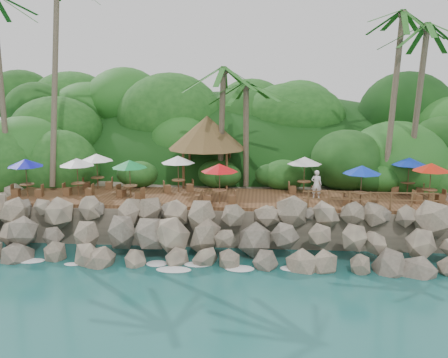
{
  "coord_description": "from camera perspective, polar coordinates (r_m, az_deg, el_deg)",
  "views": [
    {
      "loc": [
        2.32,
        -23.29,
        9.2
      ],
      "look_at": [
        0.0,
        6.0,
        3.4
      ],
      "focal_mm": 40.34,
      "sensor_mm": 36.0,
      "label": 1
    }
  ],
  "objects": [
    {
      "name": "palms",
      "position": [
        32.45,
        -0.54,
        17.09
      ],
      "size": [
        32.52,
        6.55,
        15.12
      ],
      "color": "brown",
      "rests_on": "ground"
    },
    {
      "name": "dining_clusters",
      "position": [
        29.83,
        -0.38,
        1.52
      ],
      "size": [
        25.72,
        5.32,
        2.29
      ],
      "color": "brown",
      "rests_on": "terrace"
    },
    {
      "name": "palapa",
      "position": [
        33.32,
        -1.91,
        5.29
      ],
      "size": [
        5.19,
        5.19,
        4.6
      ],
      "color": "brown",
      "rests_on": "ground"
    },
    {
      "name": "seawall",
      "position": [
        26.64,
        -0.68,
        -6.42
      ],
      "size": [
        29.0,
        4.0,
        2.3
      ],
      "primitive_type": null,
      "color": "gray",
      "rests_on": "ground"
    },
    {
      "name": "ground",
      "position": [
        25.15,
        -1.1,
        -10.3
      ],
      "size": [
        140.0,
        140.0,
        0.0
      ],
      "primitive_type": "plane",
      "color": "#19514F",
      "rests_on": "ground"
    },
    {
      "name": "terrace",
      "position": [
        30.2,
        0.0,
        -2.23
      ],
      "size": [
        26.0,
        5.0,
        0.2
      ],
      "primitive_type": "cube",
      "color": "brown",
      "rests_on": "land_base"
    },
    {
      "name": "railing",
      "position": [
        28.26,
        16.22,
        -2.15
      ],
      "size": [
        7.2,
        0.1,
        1.0
      ],
      "color": "brown",
      "rests_on": "terrace"
    },
    {
      "name": "waiter",
      "position": [
        30.11,
        10.43,
        -0.6
      ],
      "size": [
        0.69,
        0.51,
        1.71
      ],
      "primitive_type": "imported",
      "rotation": [
        0.0,
        0.0,
        2.96
      ],
      "color": "silver",
      "rests_on": "terrace"
    },
    {
      "name": "jungle_foliage",
      "position": [
        39.44,
        1.03,
        -2.32
      ],
      "size": [
        44.0,
        16.0,
        12.0
      ],
      "primitive_type": null,
      "color": "#143811",
      "rests_on": "ground"
    },
    {
      "name": "jungle_hill",
      "position": [
        47.74,
        1.66,
        0.05
      ],
      "size": [
        44.8,
        28.0,
        15.4
      ],
      "primitive_type": "ellipsoid",
      "color": "#143811",
      "rests_on": "ground"
    },
    {
      "name": "foam_line",
      "position": [
        25.41,
        -1.03,
        -9.99
      ],
      "size": [
        25.2,
        0.8,
        0.06
      ],
      "color": "white",
      "rests_on": "ground"
    },
    {
      "name": "land_base",
      "position": [
        40.19,
        1.13,
        -0.53
      ],
      "size": [
        32.0,
        25.2,
        2.1
      ],
      "primitive_type": "cube",
      "color": "gray",
      "rests_on": "ground"
    }
  ]
}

